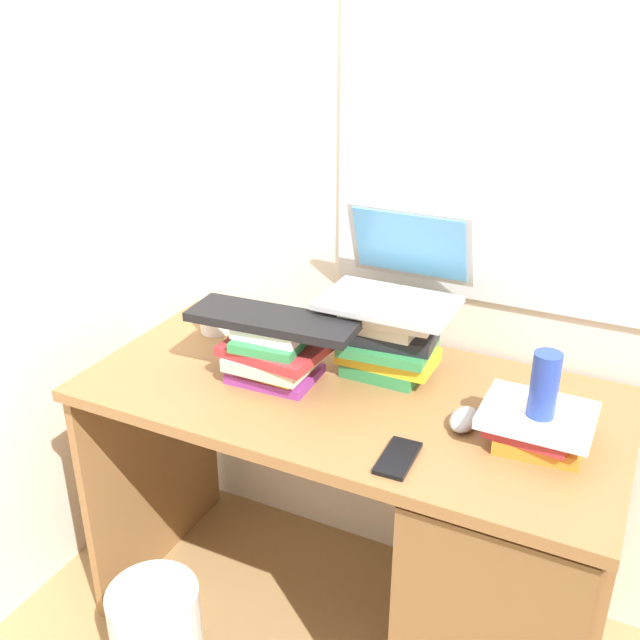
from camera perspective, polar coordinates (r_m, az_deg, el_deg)
name	(u,v)px	position (r m, az deg, el deg)	size (l,w,h in m)	color
ground_plane	(346,621)	(2.28, 2.03, -22.42)	(6.00, 6.00, 0.00)	#9E7A4C
wall_back	(414,144)	(1.93, 7.37, 13.48)	(6.00, 0.06, 2.60)	silver
wall_left	(38,138)	(2.12, -21.17, 13.09)	(0.05, 6.00, 2.60)	beige
desk	(467,549)	(1.90, 11.43, -17.15)	(1.31, 0.65, 0.77)	olive
book_stack_tall	(389,340)	(1.83, 5.39, -1.54)	(0.24, 0.20, 0.19)	#338C4C
book_stack_keyboard_riser	(274,352)	(1.81, -3.61, -2.55)	(0.25, 0.20, 0.15)	#8C338C
book_stack_side	(536,425)	(1.64, 16.55, -7.86)	(0.23, 0.19, 0.08)	orange
laptop	(398,278)	(1.82, 6.08, 3.29)	(0.33, 0.29, 0.21)	#B7BABF
keyboard	(273,320)	(1.77, -3.72, 0.02)	(0.42, 0.14, 0.02)	black
computer_mouse	(464,419)	(1.68, 11.17, -7.61)	(0.06, 0.10, 0.04)	#A5A8AD
mug	(216,317)	(2.08, -8.16, 0.27)	(0.12, 0.09, 0.09)	white
water_bottle	(542,403)	(1.59, 16.93, -6.20)	(0.06, 0.06, 0.23)	#263FA5
cell_phone	(398,458)	(1.55, 6.11, -10.66)	(0.07, 0.14, 0.01)	black
wastebasket	(157,638)	(2.08, -12.58, -23.04)	(0.23, 0.23, 0.31)	silver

